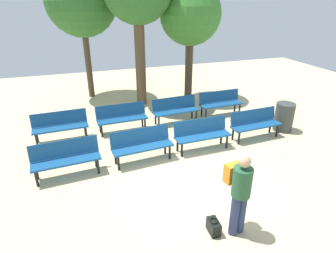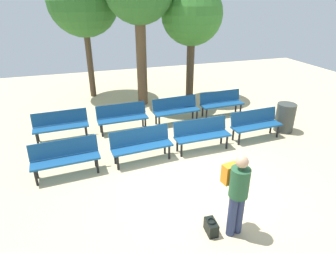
{
  "view_description": "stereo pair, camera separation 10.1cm",
  "coord_description": "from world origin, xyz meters",
  "px_view_note": "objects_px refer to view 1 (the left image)",
  "views": [
    {
      "loc": [
        -2.41,
        -4.98,
        4.03
      ],
      "look_at": [
        0.0,
        2.21,
        0.55
      ],
      "focal_mm": 30.53,
      "sensor_mm": 36.0,
      "label": 1
    },
    {
      "loc": [
        -2.32,
        -5.01,
        4.03
      ],
      "look_at": [
        0.0,
        2.21,
        0.55
      ],
      "focal_mm": 30.53,
      "sensor_mm": 36.0,
      "label": 2
    }
  ],
  "objects_px": {
    "handbag": "(214,226)",
    "bench_r0_c1": "(142,143)",
    "bench_r1_c2": "(175,108)",
    "bench_r0_c0": "(66,157)",
    "bench_r1_c1": "(122,116)",
    "trash_bin": "(284,117)",
    "bench_r0_c2": "(202,133)",
    "tree_1": "(81,1)",
    "tree_2": "(190,15)",
    "bench_r0_c3": "(255,122)",
    "visitor_with_backpack": "(240,190)",
    "bench_r1_c0": "(60,125)",
    "bench_r1_c3": "(220,102)"
  },
  "relations": [
    {
      "from": "handbag",
      "to": "bench_r0_c1",
      "type": "bearing_deg",
      "value": 102.23
    },
    {
      "from": "bench_r1_c2",
      "to": "bench_r0_c0",
      "type": "bearing_deg",
      "value": -152.58
    },
    {
      "from": "bench_r1_c1",
      "to": "trash_bin",
      "type": "relative_size",
      "value": 1.75
    },
    {
      "from": "bench_r0_c0",
      "to": "trash_bin",
      "type": "distance_m",
      "value": 6.74
    },
    {
      "from": "bench_r0_c2",
      "to": "handbag",
      "type": "distance_m",
      "value": 3.25
    },
    {
      "from": "tree_1",
      "to": "tree_2",
      "type": "bearing_deg",
      "value": -20.24
    },
    {
      "from": "bench_r0_c2",
      "to": "bench_r1_c2",
      "type": "distance_m",
      "value": 2.03
    },
    {
      "from": "bench_r0_c0",
      "to": "bench_r0_c3",
      "type": "height_order",
      "value": "same"
    },
    {
      "from": "handbag",
      "to": "visitor_with_backpack",
      "type": "bearing_deg",
      "value": -12.79
    },
    {
      "from": "bench_r1_c0",
      "to": "bench_r1_c2",
      "type": "height_order",
      "value": "same"
    },
    {
      "from": "bench_r0_c3",
      "to": "bench_r1_c0",
      "type": "relative_size",
      "value": 1.0
    },
    {
      "from": "tree_1",
      "to": "visitor_with_backpack",
      "type": "distance_m",
      "value": 9.62
    },
    {
      "from": "bench_r1_c1",
      "to": "bench_r1_c2",
      "type": "relative_size",
      "value": 0.99
    },
    {
      "from": "trash_bin",
      "to": "tree_2",
      "type": "bearing_deg",
      "value": 112.12
    },
    {
      "from": "visitor_with_backpack",
      "to": "bench_r0_c1",
      "type": "bearing_deg",
      "value": -80.0
    },
    {
      "from": "bench_r0_c3",
      "to": "tree_2",
      "type": "distance_m",
      "value": 5.14
    },
    {
      "from": "bench_r0_c3",
      "to": "bench_r1_c0",
      "type": "height_order",
      "value": "same"
    },
    {
      "from": "bench_r0_c2",
      "to": "visitor_with_backpack",
      "type": "height_order",
      "value": "visitor_with_backpack"
    },
    {
      "from": "bench_r0_c1",
      "to": "bench_r0_c2",
      "type": "relative_size",
      "value": 1.01
    },
    {
      "from": "handbag",
      "to": "trash_bin",
      "type": "distance_m",
      "value": 5.36
    },
    {
      "from": "bench_r0_c2",
      "to": "bench_r0_c0",
      "type": "bearing_deg",
      "value": -178.65
    },
    {
      "from": "handbag",
      "to": "tree_2",
      "type": "bearing_deg",
      "value": 71.26
    },
    {
      "from": "bench_r1_c0",
      "to": "bench_r0_c0",
      "type": "bearing_deg",
      "value": -88.56
    },
    {
      "from": "bench_r0_c3",
      "to": "handbag",
      "type": "distance_m",
      "value": 4.36
    },
    {
      "from": "bench_r0_c3",
      "to": "bench_r1_c0",
      "type": "bearing_deg",
      "value": 159.95
    },
    {
      "from": "bench_r1_c0",
      "to": "visitor_with_backpack",
      "type": "relative_size",
      "value": 0.98
    },
    {
      "from": "bench_r1_c0",
      "to": "trash_bin",
      "type": "bearing_deg",
      "value": -15.4
    },
    {
      "from": "tree_2",
      "to": "bench_r0_c2",
      "type": "bearing_deg",
      "value": -107.52
    },
    {
      "from": "bench_r0_c2",
      "to": "tree_2",
      "type": "relative_size",
      "value": 0.35
    },
    {
      "from": "bench_r0_c0",
      "to": "tree_1",
      "type": "bearing_deg",
      "value": 75.7
    },
    {
      "from": "bench_r1_c3",
      "to": "handbag",
      "type": "distance_m",
      "value": 5.94
    },
    {
      "from": "bench_r1_c0",
      "to": "tree_2",
      "type": "relative_size",
      "value": 0.35
    },
    {
      "from": "visitor_with_backpack",
      "to": "handbag",
      "type": "relative_size",
      "value": 5.02
    },
    {
      "from": "bench_r0_c2",
      "to": "bench_r1_c2",
      "type": "relative_size",
      "value": 0.99
    },
    {
      "from": "bench_r0_c2",
      "to": "bench_r1_c0",
      "type": "relative_size",
      "value": 0.99
    },
    {
      "from": "tree_2",
      "to": "trash_bin",
      "type": "bearing_deg",
      "value": -67.88
    },
    {
      "from": "bench_r0_c1",
      "to": "bench_r0_c2",
      "type": "xyz_separation_m",
      "value": [
        1.77,
        0.09,
        0.0
      ]
    },
    {
      "from": "bench_r1_c0",
      "to": "handbag",
      "type": "xyz_separation_m",
      "value": [
        2.68,
        -4.89,
        -0.37
      ]
    },
    {
      "from": "bench_r1_c2",
      "to": "trash_bin",
      "type": "height_order",
      "value": "trash_bin"
    },
    {
      "from": "bench_r1_c0",
      "to": "bench_r1_c3",
      "type": "bearing_deg",
      "value": 0.52
    },
    {
      "from": "bench_r0_c1",
      "to": "visitor_with_backpack",
      "type": "bearing_deg",
      "value": -75.73
    },
    {
      "from": "bench_r1_c2",
      "to": "bench_r0_c1",
      "type": "bearing_deg",
      "value": -132.88
    },
    {
      "from": "bench_r0_c0",
      "to": "tree_2",
      "type": "relative_size",
      "value": 0.36
    },
    {
      "from": "bench_r1_c1",
      "to": "tree_1",
      "type": "bearing_deg",
      "value": 97.06
    },
    {
      "from": "bench_r1_c0",
      "to": "bench_r1_c1",
      "type": "relative_size",
      "value": 1.0
    },
    {
      "from": "bench_r0_c0",
      "to": "bench_r0_c1",
      "type": "relative_size",
      "value": 1.0
    },
    {
      "from": "handbag",
      "to": "bench_r0_c2",
      "type": "bearing_deg",
      "value": 69.51
    },
    {
      "from": "bench_r0_c0",
      "to": "visitor_with_backpack",
      "type": "xyz_separation_m",
      "value": [
        2.93,
        -2.94,
        0.43
      ]
    },
    {
      "from": "bench_r0_c0",
      "to": "bench_r1_c0",
      "type": "bearing_deg",
      "value": 89.91
    },
    {
      "from": "bench_r1_c1",
      "to": "tree_1",
      "type": "distance_m",
      "value": 5.21
    }
  ]
}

